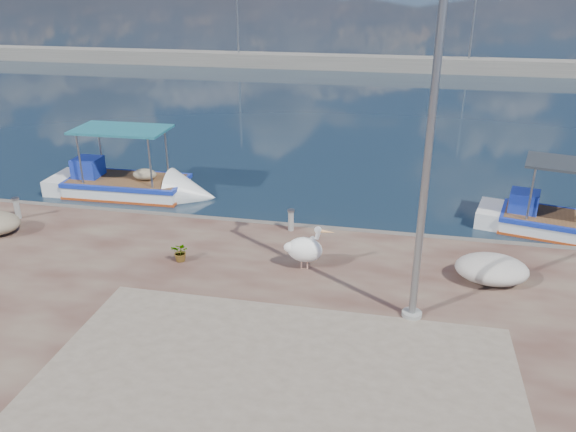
{
  "coord_description": "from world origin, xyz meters",
  "views": [
    {
      "loc": [
        2.9,
        -10.31,
        7.44
      ],
      "look_at": [
        0.0,
        3.8,
        1.3
      ],
      "focal_mm": 35.0,
      "sensor_mm": 36.0,
      "label": 1
    }
  ],
  "objects_px": {
    "lamp_post": "(426,175)",
    "bollard_near": "(291,219)",
    "boat_left": "(126,188)",
    "pelican": "(305,249)",
    "boat_right": "(566,227)"
  },
  "relations": [
    {
      "from": "boat_left",
      "to": "pelican",
      "type": "bearing_deg",
      "value": -35.86
    },
    {
      "from": "boat_right",
      "to": "pelican",
      "type": "distance_m",
      "value": 8.94
    },
    {
      "from": "boat_right",
      "to": "lamp_post",
      "type": "height_order",
      "value": "lamp_post"
    },
    {
      "from": "pelican",
      "to": "bollard_near",
      "type": "relative_size",
      "value": 1.9
    },
    {
      "from": "lamp_post",
      "to": "bollard_near",
      "type": "relative_size",
      "value": 10.62
    },
    {
      "from": "boat_left",
      "to": "bollard_near",
      "type": "relative_size",
      "value": 9.21
    },
    {
      "from": "boat_right",
      "to": "pelican",
      "type": "bearing_deg",
      "value": -133.67
    },
    {
      "from": "boat_left",
      "to": "pelican",
      "type": "xyz_separation_m",
      "value": [
        7.7,
        -5.34,
        0.84
      ]
    },
    {
      "from": "boat_left",
      "to": "bollard_near",
      "type": "distance_m",
      "value": 7.55
    },
    {
      "from": "boat_right",
      "to": "lamp_post",
      "type": "bearing_deg",
      "value": -112.75
    },
    {
      "from": "pelican",
      "to": "lamp_post",
      "type": "bearing_deg",
      "value": -39.14
    },
    {
      "from": "boat_right",
      "to": "boat_left",
      "type": "bearing_deg",
      "value": -168.48
    },
    {
      "from": "bollard_near",
      "to": "boat_right",
      "type": "bearing_deg",
      "value": 17.17
    },
    {
      "from": "pelican",
      "to": "lamp_post",
      "type": "xyz_separation_m",
      "value": [
        2.71,
        -1.68,
        2.73
      ]
    },
    {
      "from": "boat_right",
      "to": "pelican",
      "type": "height_order",
      "value": "boat_right"
    }
  ]
}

